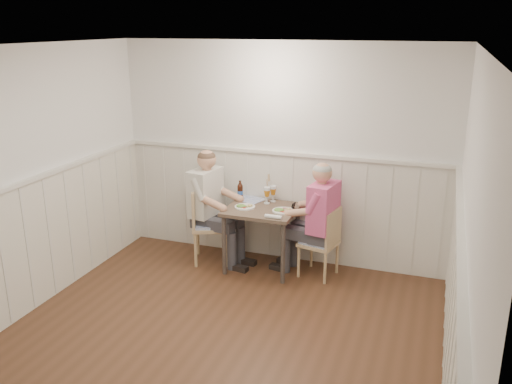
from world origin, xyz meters
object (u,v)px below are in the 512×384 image
chair_right (323,240)px  man_in_pink (319,229)px  dining_table (262,217)px  diner_cream (209,214)px  chair_left (207,222)px  beer_bottle (240,191)px  grass_vase (267,188)px

chair_right → man_in_pink: (-0.05, 0.01, 0.13)m
dining_table → diner_cream: bearing=179.1°
chair_right → dining_table: bearing=-178.5°
chair_left → man_in_pink: bearing=1.8°
beer_bottle → grass_vase: 0.33m
diner_cream → chair_left: bearing=-125.0°
diner_cream → beer_bottle: diner_cream is taller
chair_right → diner_cream: size_ratio=0.58×
dining_table → chair_left: size_ratio=0.87×
chair_right → man_in_pink: man_in_pink is taller
dining_table → man_in_pink: bearing=2.1°
grass_vase → diner_cream: bearing=-160.6°
chair_left → man_in_pink: man_in_pink is taller
chair_right → man_in_pink: bearing=173.3°
dining_table → man_in_pink: 0.68m
dining_table → beer_bottle: size_ratio=3.33×
beer_bottle → chair_left: bearing=-149.0°
dining_table → chair_right: (0.72, 0.02, -0.20)m
chair_right → chair_left: size_ratio=0.88×
dining_table → diner_cream: (-0.67, 0.01, -0.05)m
chair_right → chair_left: bearing=-178.5°
chair_left → beer_bottle: bearing=31.0°
grass_vase → dining_table: bearing=-84.7°
grass_vase → chair_left: bearing=-159.0°
dining_table → chair_left: (-0.69, -0.02, -0.14)m
grass_vase → chair_right: bearing=-16.5°
chair_left → man_in_pink: size_ratio=0.68×
diner_cream → beer_bottle: bearing=28.9°
beer_bottle → grass_vase: grass_vase is taller
man_in_pink → beer_bottle: bearing=170.5°
man_in_pink → diner_cream: (-1.34, -0.01, 0.02)m
beer_bottle → grass_vase: bearing=8.1°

